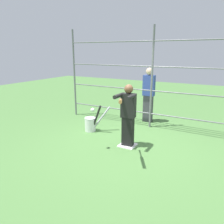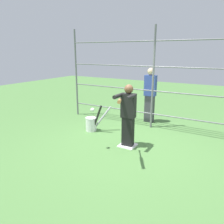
{
  "view_description": "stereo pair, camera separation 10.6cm",
  "coord_description": "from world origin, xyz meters",
  "px_view_note": "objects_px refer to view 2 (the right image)",
  "views": [
    {
      "loc": [
        -2.09,
        4.56,
        2.25
      ],
      "look_at": [
        0.32,
        0.23,
        0.88
      ],
      "focal_mm": 35.0,
      "sensor_mm": 36.0,
      "label": 1
    },
    {
      "loc": [
        -2.18,
        4.51,
        2.25
      ],
      "look_at": [
        0.32,
        0.23,
        0.88
      ],
      "focal_mm": 35.0,
      "sensor_mm": 36.0,
      "label": 2
    }
  ],
  "objects_px": {
    "baseball_bat_swinging": "(120,101)",
    "softball_in_flight": "(92,110)",
    "bat_bucket": "(92,123)",
    "bystander_behind_fence": "(150,94)",
    "batter": "(128,114)"
  },
  "relations": [
    {
      "from": "bat_bucket",
      "to": "bystander_behind_fence",
      "type": "xyz_separation_m",
      "value": [
        -1.12,
        -1.67,
        0.69
      ]
    },
    {
      "from": "softball_in_flight",
      "to": "bystander_behind_fence",
      "type": "height_order",
      "value": "bystander_behind_fence"
    },
    {
      "from": "baseball_bat_swinging",
      "to": "softball_in_flight",
      "type": "relative_size",
      "value": 8.24
    },
    {
      "from": "baseball_bat_swinging",
      "to": "softball_in_flight",
      "type": "xyz_separation_m",
      "value": [
        0.86,
        -0.29,
        -0.37
      ]
    },
    {
      "from": "bystander_behind_fence",
      "to": "softball_in_flight",
      "type": "bearing_deg",
      "value": 82.06
    },
    {
      "from": "batter",
      "to": "softball_in_flight",
      "type": "height_order",
      "value": "batter"
    },
    {
      "from": "batter",
      "to": "bat_bucket",
      "type": "xyz_separation_m",
      "value": [
        1.38,
        -0.45,
        -0.59
      ]
    },
    {
      "from": "baseball_bat_swinging",
      "to": "bystander_behind_fence",
      "type": "bearing_deg",
      "value": -80.77
    },
    {
      "from": "softball_in_flight",
      "to": "bystander_behind_fence",
      "type": "xyz_separation_m",
      "value": [
        -0.37,
        -2.68,
        -0.05
      ]
    },
    {
      "from": "batter",
      "to": "softball_in_flight",
      "type": "relative_size",
      "value": 15.89
    },
    {
      "from": "batter",
      "to": "bystander_behind_fence",
      "type": "bearing_deg",
      "value": -83.1
    },
    {
      "from": "bystander_behind_fence",
      "to": "baseball_bat_swinging",
      "type": "bearing_deg",
      "value": 99.23
    },
    {
      "from": "batter",
      "to": "bat_bucket",
      "type": "bearing_deg",
      "value": -18.01
    },
    {
      "from": "baseball_bat_swinging",
      "to": "bystander_behind_fence",
      "type": "distance_m",
      "value": 3.04
    },
    {
      "from": "baseball_bat_swinging",
      "to": "bat_bucket",
      "type": "height_order",
      "value": "baseball_bat_swinging"
    }
  ]
}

